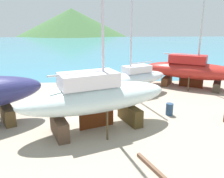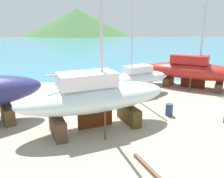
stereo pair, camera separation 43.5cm
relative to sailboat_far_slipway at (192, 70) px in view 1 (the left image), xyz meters
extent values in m
plane|color=tan|center=(-10.31, -8.83, -1.99)|extent=(47.16, 47.16, 0.00)
cube|color=teal|center=(-10.31, 45.87, -1.99)|extent=(173.95, 85.81, 0.01)
cone|color=#406739|center=(-24.12, 109.45, -1.99)|extent=(111.55, 111.55, 27.73)
cube|color=#473B2D|center=(2.37, -1.36, -1.54)|extent=(1.85, 2.51, 0.90)
cube|color=#54311B|center=(-2.28, 1.31, -1.54)|extent=(1.85, 2.51, 0.90)
cylinder|color=#463623|center=(0.89, 1.47, -1.23)|extent=(0.12, 0.12, 1.53)
cylinder|color=#4B3F28|center=(-0.81, -1.51, -1.23)|extent=(0.12, 0.12, 1.53)
ellipsoid|color=#AF261F|center=(0.04, -0.02, -0.11)|extent=(10.85, 8.04, 1.78)
cube|color=#4F1B0A|center=(0.04, -0.02, -1.62)|extent=(2.27, 1.35, 1.25)
cube|color=red|center=(-0.42, 0.24, 1.14)|extent=(4.28, 3.54, 0.89)
cylinder|color=silver|center=(-1.12, 0.64, 1.60)|extent=(3.32, 1.98, 0.13)
cube|color=#4D302A|center=(-8.48, -3.46, -1.50)|extent=(1.50, 2.00, 0.99)
cube|color=#444021|center=(-5.12, -1.70, -1.50)|extent=(1.50, 2.00, 0.99)
cylinder|color=#4F3127|center=(-6.19, -3.73, -1.27)|extent=(0.12, 0.12, 1.45)
cylinder|color=#4E342C|center=(-7.40, -1.43, -1.27)|extent=(0.12, 0.12, 1.45)
ellipsoid|color=white|center=(-6.80, -2.58, -0.28)|extent=(7.82, 5.62, 1.31)
cube|color=#451617|center=(-6.80, -2.58, -1.39)|extent=(1.65, 0.92, 0.91)
cube|color=silver|center=(-6.46, -2.40, 0.63)|extent=(3.08, 2.53, 0.65)
cylinder|color=silver|center=(-7.13, -2.76, 5.56)|extent=(0.16, 0.16, 10.52)
cylinder|color=#BFB8C0|center=(-5.96, -2.14, 1.21)|extent=(2.40, 1.33, 0.11)
cube|color=#4B391B|center=(-7.99, -8.98, -1.37)|extent=(1.61, 2.70, 1.23)
cube|color=brown|center=(-12.79, -10.85, -1.37)|extent=(1.61, 2.70, 1.23)
cylinder|color=#453523|center=(-11.05, -8.24, -1.06)|extent=(0.12, 0.12, 1.87)
cylinder|color=#4E3E26|center=(-9.73, -11.60, -1.06)|extent=(0.12, 0.12, 1.87)
ellipsoid|color=white|center=(-10.39, -9.92, 0.24)|extent=(10.78, 6.80, 1.82)
cube|color=#54210A|center=(-10.39, -9.92, -1.30)|extent=(2.33, 0.97, 1.27)
cube|color=white|center=(-10.87, -10.10, 1.51)|extent=(4.17, 3.18, 0.91)
cylinder|color=silver|center=(-11.59, -10.39, 1.96)|extent=(3.40, 1.43, 0.13)
cube|color=brown|center=(-16.90, -8.40, -1.40)|extent=(1.89, 2.62, 1.17)
cube|color=orange|center=(4.70, 4.91, -1.57)|extent=(0.38, 0.29, 0.83)
cube|color=navy|center=(4.70, 4.91, -0.87)|extent=(0.49, 0.36, 0.56)
sphere|color=#9B7448|center=(4.70, 4.91, -0.48)|extent=(0.22, 0.22, 0.22)
cylinder|color=navy|center=(-4.71, -7.84, -1.52)|extent=(0.75, 0.75, 0.94)
cube|color=brown|center=(-7.55, -14.98, -1.89)|extent=(1.32, 2.91, 0.19)
camera|label=1|loc=(-10.25, -24.82, 5.10)|focal=37.81mm
camera|label=2|loc=(-9.82, -24.84, 5.10)|focal=37.81mm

